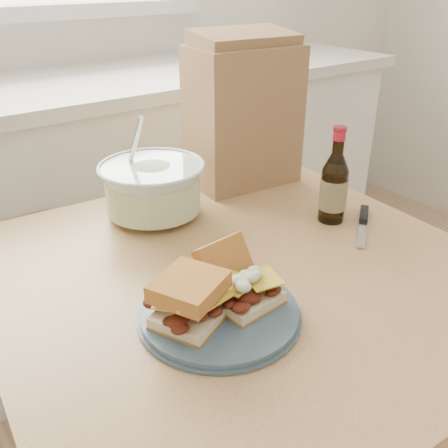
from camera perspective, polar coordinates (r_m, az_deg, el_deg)
cabinet_run at (r=1.87m, az=-15.31°, el=1.34°), size 2.50×0.64×0.94m
dining_table at (r=1.02m, az=1.95°, el=-10.26°), size 0.97×0.97×0.75m
plate at (r=0.82m, az=-0.53°, el=-10.13°), size 0.26×0.26×0.02m
sandwich_left at (r=0.77m, az=-3.93°, el=-8.59°), size 0.13×0.13×0.08m
sandwich_right at (r=0.83m, az=1.66°, el=-6.58°), size 0.11×0.15×0.09m
coleslaw_bowl at (r=1.13m, az=-8.11°, el=3.82°), size 0.24×0.24×0.24m
beer_bottle at (r=1.12m, az=12.45°, el=4.20°), size 0.06×0.06×0.22m
knife at (r=1.16m, az=15.65°, el=0.55°), size 0.16×0.13×0.01m
paper_bag at (r=1.29m, az=2.17°, el=12.17°), size 0.28×0.20×0.34m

